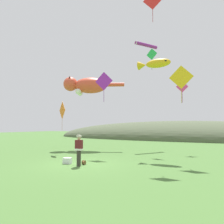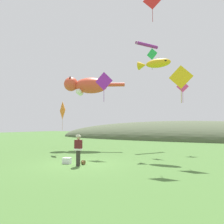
% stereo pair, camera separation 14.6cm
% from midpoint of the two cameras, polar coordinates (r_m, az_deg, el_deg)
% --- Properties ---
extents(ground_plane, '(120.00, 120.00, 0.00)m').
position_cam_midpoint_polar(ground_plane, '(13.46, -8.09, -13.36)').
color(ground_plane, '#477033').
extents(distant_hill_ridge, '(49.85, 15.52, 6.27)m').
position_cam_midpoint_polar(distant_hill_ridge, '(39.98, 17.28, -6.72)').
color(distant_hill_ridge, '#4C563D').
rests_on(distant_hill_ridge, ground).
extents(festival_attendant, '(0.43, 0.30, 1.77)m').
position_cam_midpoint_polar(festival_attendant, '(12.72, -8.48, -9.59)').
color(festival_attendant, '#332D28').
rests_on(festival_attendant, ground).
extents(kite_spool, '(0.15, 0.26, 0.26)m').
position_cam_midpoint_polar(kite_spool, '(13.25, -7.17, -12.94)').
color(kite_spool, olive).
rests_on(kite_spool, ground).
extents(picnic_cooler, '(0.53, 0.40, 0.36)m').
position_cam_midpoint_polar(picnic_cooler, '(13.74, -11.40, -12.36)').
color(picnic_cooler, white).
rests_on(picnic_cooler, ground).
extents(kite_giant_cat, '(5.75, 3.34, 1.89)m').
position_cam_midpoint_polar(kite_giant_cat, '(22.65, -6.44, 6.85)').
color(kite_giant_cat, '#E04C33').
extents(kite_fish_windsock, '(2.51, 0.74, 0.77)m').
position_cam_midpoint_polar(kite_fish_windsock, '(17.14, 11.29, 12.30)').
color(kite_fish_windsock, gold).
extents(kite_tube_streamer, '(1.88, 2.76, 0.44)m').
position_cam_midpoint_polar(kite_tube_streamer, '(25.63, 9.19, 16.90)').
color(kite_tube_streamer, '#8C268C').
extents(kite_diamond_orange, '(1.27, 0.78, 2.38)m').
position_cam_midpoint_polar(kite_diamond_orange, '(18.53, -12.58, 0.39)').
color(kite_diamond_orange, orange).
extents(kite_diamond_gold, '(1.50, 0.12, 2.40)m').
position_cam_midpoint_polar(kite_diamond_gold, '(14.56, 17.84, 8.65)').
color(kite_diamond_gold, yellow).
extents(kite_diamond_pink, '(1.00, 0.37, 1.95)m').
position_cam_midpoint_polar(kite_diamond_pink, '(20.23, 18.16, 6.29)').
color(kite_diamond_pink, '#E53F8C').
extents(kite_diamond_green, '(1.05, 0.20, 1.96)m').
position_cam_midpoint_polar(kite_diamond_green, '(20.60, 10.63, 14.59)').
color(kite_diamond_green, green).
extents(kite_diamond_violet, '(1.47, 0.20, 2.38)m').
position_cam_midpoint_polar(kite_diamond_violet, '(17.35, -1.88, 8.01)').
color(kite_diamond_violet, purple).
extents(kite_diamond_red, '(1.32, 0.34, 2.25)m').
position_cam_midpoint_polar(kite_diamond_red, '(17.52, 10.77, 26.72)').
color(kite_diamond_red, red).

